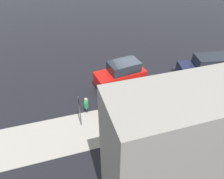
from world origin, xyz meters
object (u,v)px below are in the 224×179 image
(pedestrian, at_px, (86,104))
(sign_post, at_px, (79,107))
(fire_hydrant, at_px, (100,107))
(moving_hatchback, at_px, (121,74))
(parked_sedan, at_px, (206,67))

(pedestrian, height_order, sign_post, sign_post)
(fire_hydrant, bearing_deg, sign_post, 31.01)
(moving_hatchback, bearing_deg, fire_hydrant, 47.37)
(pedestrian, bearing_deg, moving_hatchback, -144.82)
(parked_sedan, relative_size, sign_post, 1.90)
(pedestrian, bearing_deg, fire_hydrant, 164.38)
(sign_post, bearing_deg, parked_sedan, -167.33)
(moving_hatchback, height_order, sign_post, sign_post)
(fire_hydrant, height_order, pedestrian, pedestrian)
(pedestrian, bearing_deg, parked_sedan, -172.87)
(parked_sedan, xyz_separation_m, sign_post, (10.99, 2.47, 0.58))
(moving_hatchback, xyz_separation_m, sign_post, (3.89, 3.48, 0.55))
(fire_hydrant, relative_size, sign_post, 0.33)
(moving_hatchback, distance_m, parked_sedan, 7.17)
(sign_post, bearing_deg, fire_hydrant, -148.99)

